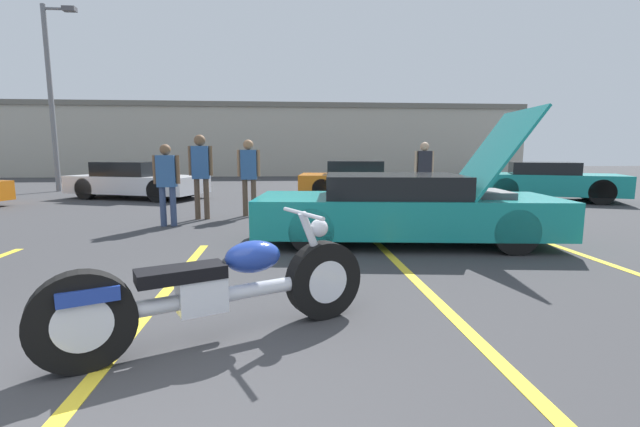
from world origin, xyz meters
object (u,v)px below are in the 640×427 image
light_pole (53,90)px  motorcycle (218,290)px  spectator_midground (201,169)px  spectator_near_motorcycle (249,171)px  show_car_hood_open (406,208)px  spectator_by_show_car (424,169)px  parked_car_mid_right_row (358,179)px  parked_car_mid_left_row (136,181)px  spectator_far_lot (167,178)px  parked_car_right_row (547,181)px

light_pole → motorcycle: light_pole is taller
spectator_midground → spectator_near_motorcycle: bearing=22.1°
motorcycle → show_car_hood_open: show_car_hood_open is taller
spectator_by_show_car → spectator_midground: size_ratio=0.94×
light_pole → spectator_by_show_car: 13.70m
motorcycle → parked_car_mid_right_row: size_ratio=0.57×
parked_car_mid_right_row → light_pole: bearing=174.8°
parked_car_mid_left_row → spectator_by_show_car: size_ratio=2.67×
show_car_hood_open → spectator_near_motorcycle: size_ratio=2.82×
parked_car_mid_right_row → spectator_midground: size_ratio=2.29×
parked_car_mid_left_row → spectator_far_lot: spectator_far_lot is taller
parked_car_right_row → spectator_near_motorcycle: spectator_near_motorcycle is taller
light_pole → motorcycle: 16.08m
spectator_far_lot → parked_car_mid_right_row: bearing=49.2°
parked_car_mid_left_row → spectator_by_show_car: spectator_by_show_car is taller
light_pole → parked_car_mid_left_row: (3.69, -2.77, -3.16)m
motorcycle → parked_car_right_row: bearing=22.0°
parked_car_right_row → spectator_far_lot: size_ratio=2.69×
motorcycle → show_car_hood_open: size_ratio=0.49×
parked_car_right_row → spectator_by_show_car: (-4.34, -1.37, 0.46)m
show_car_hood_open → parked_car_right_row: (6.07, 5.70, 0.01)m
parked_car_right_row → spectator_far_lot: spectator_far_lot is taller
show_car_hood_open → spectator_near_motorcycle: show_car_hood_open is taller
show_car_hood_open → spectator_far_lot: bearing=162.7°
parked_car_mid_right_row → spectator_midground: (-4.34, -4.77, 0.56)m
spectator_near_motorcycle → spectator_far_lot: 1.97m
show_car_hood_open → parked_car_right_row: bearing=50.2°
parked_car_mid_right_row → show_car_hood_open: bearing=-86.1°
light_pole → parked_car_mid_right_row: bearing=-13.3°
light_pole → show_car_hood_open: (10.38, -10.14, -3.15)m
spectator_near_motorcycle → spectator_midground: (-1.01, -0.41, 0.06)m
show_car_hood_open → spectator_near_motorcycle: 4.27m
parked_car_right_row → spectator_by_show_car: size_ratio=2.54×
parked_car_right_row → spectator_midground: size_ratio=2.37×
light_pole → show_car_hood_open: light_pole is taller
parked_car_mid_left_row → show_car_hood_open: bearing=-26.5°
parked_car_mid_left_row → spectator_by_show_car: 8.97m
parked_car_mid_right_row → parked_car_right_row: (5.52, -1.86, 0.02)m
spectator_near_motorcycle → spectator_by_show_car: bearing=14.0°
spectator_near_motorcycle → spectator_by_show_car: spectator_near_motorcycle is taller
motorcycle → spectator_near_motorcycle: 6.72m
light_pole → spectator_far_lot: bearing=-53.4°
parked_car_mid_right_row → spectator_near_motorcycle: bearing=-119.3°
spectator_by_show_car → spectator_far_lot: (-6.03, -2.38, -0.07)m
show_car_hood_open → spectator_midground: bearing=150.6°
motorcycle → show_car_hood_open: 4.30m
parked_car_mid_right_row → spectator_by_show_car: 3.48m
light_pole → spectator_far_lot: 10.57m
light_pole → spectator_midground: size_ratio=3.62×
spectator_midground → parked_car_mid_right_row: bearing=47.7°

